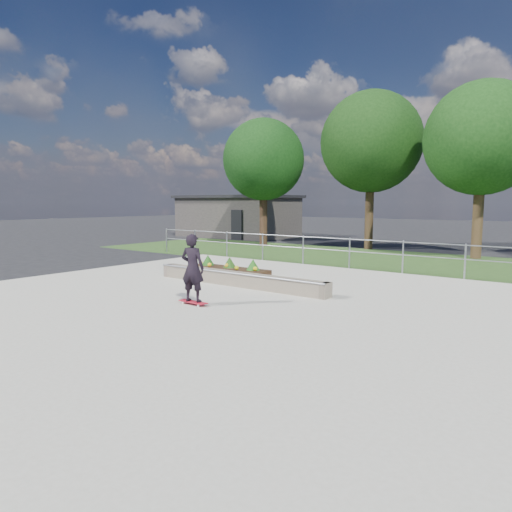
{
  "coord_description": "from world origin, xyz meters",
  "views": [
    {
      "loc": [
        7.38,
        -7.96,
        2.5
      ],
      "look_at": [
        0.2,
        1.5,
        1.1
      ],
      "focal_mm": 32.0,
      "sensor_mm": 36.0,
      "label": 1
    }
  ],
  "objects": [
    {
      "name": "grind_ledge",
      "position": [
        -1.03,
        2.23,
        0.26
      ],
      "size": [
        6.0,
        0.44,
        0.43
      ],
      "color": "#6B5E4F",
      "rests_on": "concrete_slab"
    },
    {
      "name": "grass_verge",
      "position": [
        0.0,
        11.0,
        0.01
      ],
      "size": [
        30.0,
        8.0,
        0.02
      ],
      "primitive_type": "cube",
      "color": "#28451B",
      "rests_on": "ground"
    },
    {
      "name": "fence",
      "position": [
        0.0,
        7.5,
        0.77
      ],
      "size": [
        20.06,
        0.06,
        1.2
      ],
      "color": "#92949A",
      "rests_on": "ground"
    },
    {
      "name": "ground",
      "position": [
        0.0,
        0.0,
        0.0
      ],
      "size": [
        120.0,
        120.0,
        0.0
      ],
      "primitive_type": "plane",
      "color": "black",
      "rests_on": "ground"
    },
    {
      "name": "tree_mid_right",
      "position": [
        3.0,
        14.0,
        5.23
      ],
      "size": [
        4.9,
        4.9,
        7.7
      ],
      "color": "#372516",
      "rests_on": "ground"
    },
    {
      "name": "tree_far_left",
      "position": [
        -8.0,
        13.0,
        4.85
      ],
      "size": [
        4.55,
        4.55,
        7.15
      ],
      "color": "black",
      "rests_on": "ground"
    },
    {
      "name": "skateboarder",
      "position": [
        -0.29,
        -0.35,
        0.94
      ],
      "size": [
        0.8,
        0.52,
        1.7
      ],
      "color": "white",
      "rests_on": "concrete_slab"
    },
    {
      "name": "planter_bed",
      "position": [
        -2.56,
        3.45,
        0.24
      ],
      "size": [
        3.0,
        1.2,
        0.61
      ],
      "color": "black",
      "rests_on": "concrete_slab"
    },
    {
      "name": "concrete_slab",
      "position": [
        0.0,
        0.0,
        0.03
      ],
      "size": [
        15.0,
        15.0,
        0.06
      ],
      "primitive_type": "cube",
      "color": "#A8A595",
      "rests_on": "ground"
    },
    {
      "name": "tree_mid_left",
      "position": [
        -2.5,
        15.0,
        5.61
      ],
      "size": [
        5.25,
        5.25,
        8.25
      ],
      "color": "black",
      "rests_on": "ground"
    },
    {
      "name": "building",
      "position": [
        -14.0,
        18.0,
        1.51
      ],
      "size": [
        8.4,
        5.4,
        3.0
      ],
      "color": "#332F2D",
      "rests_on": "ground"
    }
  ]
}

